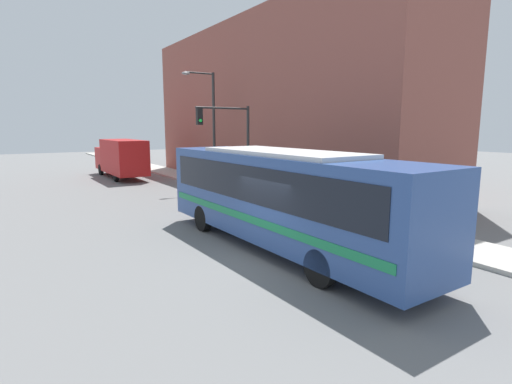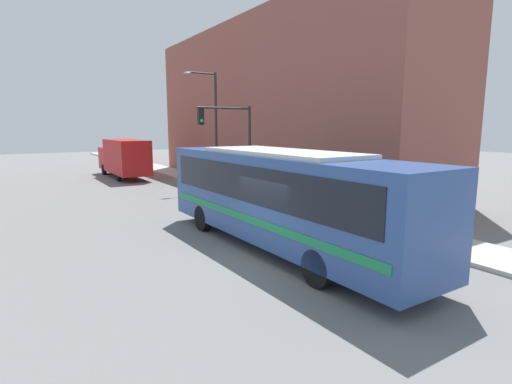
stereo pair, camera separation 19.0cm
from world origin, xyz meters
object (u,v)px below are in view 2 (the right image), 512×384
Objects in this scene: parking_meter at (242,179)px; city_bus at (279,193)px; traffic_light_pole at (232,134)px; street_lamp at (212,120)px; delivery_truck at (124,157)px; pedestrian_near_corner at (257,179)px; fire_hydrant at (304,201)px.

city_bus is at bearing -113.73° from parking_meter.
street_lamp reaches higher than traffic_light_pole.
pedestrian_near_corner is (4.52, -12.67, -0.69)m from delivery_truck.
parking_meter is at bearing -73.18° from delivery_truck.
city_bus is at bearing -137.30° from fire_hydrant.
street_lamp reaches higher than delivery_truck.
delivery_truck is at bearing 101.82° from traffic_light_pole.
traffic_light_pole is 4.59m from street_lamp.
city_bus is 10.64m from pedestrian_near_corner.
street_lamp is (-0.02, 9.54, 3.90)m from fire_hydrant.
delivery_truck is 6.72× the size of parking_meter.
fire_hydrant is at bearing -98.73° from pedestrian_near_corner.
street_lamp is at bearing 77.45° from traffic_light_pole.
delivery_truck is (0.57, 21.97, -0.24)m from city_bus.
delivery_truck is 12.81m from parking_meter.
fire_hydrant is (3.70, -18.02, -1.10)m from delivery_truck.
city_bus is 1.56× the size of street_lamp.
fire_hydrant is at bearing -78.39° from delivery_truck.
delivery_truck is 9.67m from street_lamp.
fire_hydrant is 6.06m from traffic_light_pole.
parking_meter is (4.27, 9.72, -0.90)m from city_bus.
traffic_light_pole reaches higher than delivery_truck.
street_lamp is at bearing 71.96° from city_bus.
traffic_light_pole is at bearing 69.65° from city_bus.
fire_hydrant is 10.30m from street_lamp.
city_bus is at bearing -118.73° from pedestrian_near_corner.
parking_meter is at bearing -89.63° from street_lamp.
fire_hydrant is 0.51× the size of pedestrian_near_corner.
traffic_light_pole is 4.03× the size of parking_meter.
fire_hydrant is at bearing -90.00° from parking_meter.
parking_meter reaches higher than fire_hydrant.
parking_meter is (1.00, 0.64, -2.62)m from traffic_light_pole.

